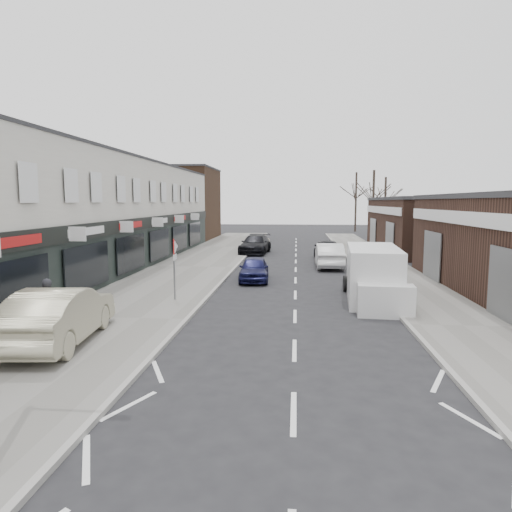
% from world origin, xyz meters
% --- Properties ---
extents(ground, '(160.00, 160.00, 0.00)m').
position_xyz_m(ground, '(0.00, 0.00, 0.00)').
color(ground, black).
rests_on(ground, ground).
extents(pavement_left, '(5.50, 64.00, 0.12)m').
position_xyz_m(pavement_left, '(-6.75, 22.00, 0.06)').
color(pavement_left, slate).
rests_on(pavement_left, ground).
extents(pavement_right, '(3.50, 64.00, 0.12)m').
position_xyz_m(pavement_right, '(5.75, 22.00, 0.06)').
color(pavement_right, slate).
rests_on(pavement_right, ground).
extents(shop_terrace_left, '(8.00, 41.00, 7.10)m').
position_xyz_m(shop_terrace_left, '(-13.50, 19.50, 3.55)').
color(shop_terrace_left, silver).
rests_on(shop_terrace_left, ground).
extents(brick_block_far, '(8.00, 10.00, 8.00)m').
position_xyz_m(brick_block_far, '(-13.50, 45.00, 4.00)').
color(brick_block_far, '#432B1C').
rests_on(brick_block_far, ground).
extents(right_unit_far, '(10.00, 16.00, 4.50)m').
position_xyz_m(right_unit_far, '(12.50, 34.00, 2.25)').
color(right_unit_far, '#3A231A').
rests_on(right_unit_far, ground).
extents(tree_far_a, '(3.60, 3.60, 8.00)m').
position_xyz_m(tree_far_a, '(9.00, 48.00, 0.00)').
color(tree_far_a, '#382D26').
rests_on(tree_far_a, ground).
extents(tree_far_b, '(3.60, 3.60, 7.50)m').
position_xyz_m(tree_far_b, '(11.50, 54.00, 0.00)').
color(tree_far_b, '#382D26').
rests_on(tree_far_b, ground).
extents(tree_far_c, '(3.60, 3.60, 8.50)m').
position_xyz_m(tree_far_c, '(8.50, 60.00, 0.00)').
color(tree_far_c, '#382D26').
rests_on(tree_far_c, ground).
extents(warning_sign, '(0.12, 0.80, 2.70)m').
position_xyz_m(warning_sign, '(-5.16, 12.00, 2.20)').
color(warning_sign, slate).
rests_on(warning_sign, pavement_left).
extents(white_van, '(2.54, 6.20, 2.35)m').
position_xyz_m(white_van, '(3.40, 13.02, 1.11)').
color(white_van, silver).
rests_on(white_van, ground).
extents(sedan_on_pavement, '(2.33, 5.32, 1.70)m').
position_xyz_m(sedan_on_pavement, '(-7.01, 5.74, 0.97)').
color(sedan_on_pavement, '#ACA689').
rests_on(sedan_on_pavement, pavement_left).
extents(pedestrian, '(0.72, 0.53, 1.80)m').
position_xyz_m(pedestrian, '(-7.84, 6.58, 1.02)').
color(pedestrian, black).
rests_on(pedestrian, pavement_left).
extents(parked_car_left_a, '(1.76, 3.97, 1.33)m').
position_xyz_m(parked_car_left_a, '(-2.27, 17.67, 0.66)').
color(parked_car_left_a, '#13143C').
rests_on(parked_car_left_a, ground).
extents(parked_car_left_b, '(2.59, 5.47, 1.54)m').
position_xyz_m(parked_car_left_b, '(-3.40, 30.85, 0.77)').
color(parked_car_left_b, black).
rests_on(parked_car_left_b, ground).
extents(parked_car_left_c, '(2.21, 4.56, 1.25)m').
position_xyz_m(parked_car_left_c, '(-3.40, 33.59, 0.62)').
color(parked_car_left_c, beige).
rests_on(parked_car_left_c, ground).
extents(parked_car_right_a, '(1.71, 4.88, 1.61)m').
position_xyz_m(parked_car_right_a, '(2.20, 23.21, 0.80)').
color(parked_car_right_a, silver).
rests_on(parked_car_right_a, ground).
extents(parked_car_right_b, '(1.88, 4.59, 1.56)m').
position_xyz_m(parked_car_right_b, '(2.33, 27.36, 0.78)').
color(parked_car_right_b, black).
rests_on(parked_car_right_b, ground).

